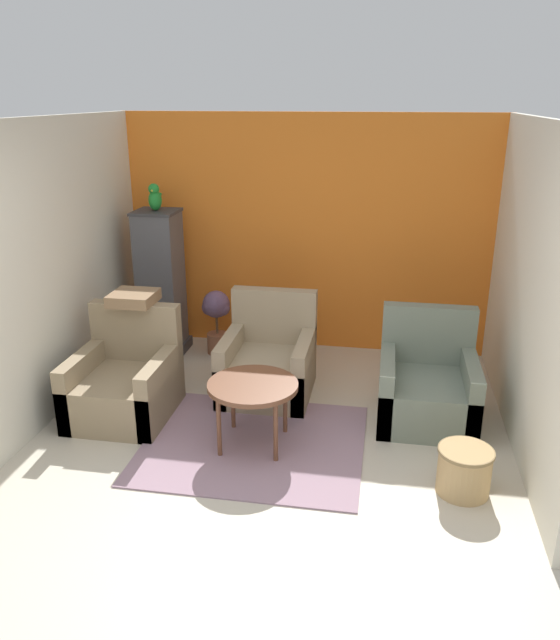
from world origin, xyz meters
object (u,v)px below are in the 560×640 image
at_px(armchair_left, 125,384).
at_px(armchair_right, 427,388).
at_px(potted_plant, 216,315).
at_px(armchair_middle, 268,365).
at_px(coffee_table, 253,389).
at_px(parrot, 155,198).
at_px(wicker_basket, 464,469).
at_px(birdcage, 161,285).

height_order(armchair_left, armchair_right, same).
height_order(armchair_right, potted_plant, armchair_right).
height_order(armchair_left, armchair_middle, same).
bearing_deg(coffee_table, armchair_middle, 93.63).
xyz_separation_m(coffee_table, parrot, (-1.36, 1.73, 1.18)).
bearing_deg(potted_plant, coffee_table, -66.18).
relative_size(coffee_table, armchair_middle, 0.78).
distance_m(parrot, wicker_basket, 3.91).
height_order(armchair_left, parrot, parrot).
bearing_deg(coffee_table, wicker_basket, -13.11).
relative_size(armchair_left, parrot, 3.29).
relative_size(armchair_middle, parrot, 3.29).
bearing_deg(parrot, wicker_basket, -35.39).
bearing_deg(birdcage, coffee_table, -51.66).
distance_m(armchair_left, armchair_middle, 1.30).
bearing_deg(potted_plant, armchair_right, -26.61).
height_order(armchair_right, birdcage, birdcage).
relative_size(birdcage, parrot, 5.53).
relative_size(armchair_middle, potted_plant, 1.31).
bearing_deg(coffee_table, potted_plant, 113.82).
bearing_deg(parrot, armchair_middle, -31.05).
bearing_deg(armchair_left, parrot, 96.46).
relative_size(armchair_right, potted_plant, 1.31).
xyz_separation_m(armchair_right, parrot, (-2.73, 1.03, 1.39)).
relative_size(armchair_right, armchair_middle, 1.00).
bearing_deg(potted_plant, armchair_left, -106.00).
height_order(birdcage, potted_plant, birdcage).
distance_m(armchair_left, armchair_right, 2.60).
height_order(coffee_table, birdcage, birdcage).
distance_m(armchair_left, birdcage, 1.49).
bearing_deg(parrot, potted_plant, 5.13).
distance_m(armchair_middle, parrot, 2.06).
relative_size(coffee_table, wicker_basket, 1.83).
bearing_deg(coffee_table, armchair_left, 165.21).
bearing_deg(wicker_basket, armchair_right, 101.44).
bearing_deg(birdcage, armchair_left, -83.53).
bearing_deg(armchair_left, armchair_middle, 28.60).
bearing_deg(armchair_right, armchair_middle, 170.35).
bearing_deg(wicker_basket, potted_plant, 137.84).
height_order(coffee_table, armchair_left, armchair_left).
bearing_deg(armchair_middle, armchair_left, -151.40).
bearing_deg(coffee_table, armchair_right, 26.97).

